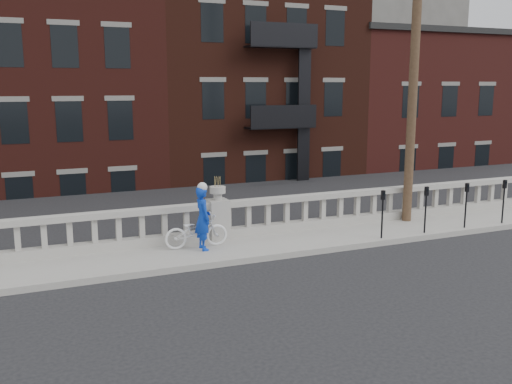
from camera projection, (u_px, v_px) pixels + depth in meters
ground at (279, 289)px, 12.45m from camera, size 120.00×120.00×0.00m
sidewalk at (230, 250)px, 15.14m from camera, size 32.00×2.20×0.15m
balustrade at (218, 221)px, 15.89m from camera, size 28.00×0.34×1.03m
planter_pedestal at (218, 214)px, 15.86m from camera, size 0.55×0.55×1.76m
lower_level at (117, 115)px, 32.99m from camera, size 80.00×44.00×20.80m
utility_pole at (415, 56)px, 17.12m from camera, size 1.60×0.28×10.00m
parking_meter_b at (383, 209)px, 15.83m from camera, size 0.10×0.09×1.36m
parking_meter_c at (426, 204)px, 16.42m from camera, size 0.10×0.09×1.36m
parking_meter_d at (466, 200)px, 17.00m from camera, size 0.10×0.09×1.36m
parking_meter_e at (504, 196)px, 17.58m from camera, size 0.10×0.09×1.36m
bicycle at (196, 231)px, 15.02m from camera, size 1.71×0.64×0.89m
cyclist at (203, 218)px, 14.75m from camera, size 0.42×0.62×1.67m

